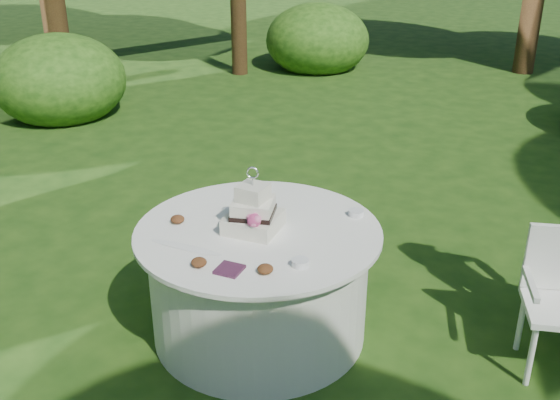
% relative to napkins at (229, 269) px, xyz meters
% --- Properties ---
extents(ground, '(80.00, 80.00, 0.00)m').
position_rel_napkins_xyz_m(ground, '(-0.07, 0.52, -0.78)').
color(ground, '#1C3E11').
rests_on(ground, ground).
extents(napkins, '(0.14, 0.14, 0.02)m').
position_rel_napkins_xyz_m(napkins, '(0.00, 0.00, 0.00)').
color(napkins, '#451D38').
rests_on(napkins, table).
extents(feather_plume, '(0.48, 0.07, 0.01)m').
position_rel_napkins_xyz_m(feather_plume, '(-0.36, 0.13, -0.00)').
color(feather_plume, white).
rests_on(feather_plume, table).
extents(table, '(1.56, 1.56, 0.77)m').
position_rel_napkins_xyz_m(table, '(-0.07, 0.52, -0.39)').
color(table, silver).
rests_on(table, ground).
extents(cake, '(0.33, 0.34, 0.43)m').
position_rel_napkins_xyz_m(cake, '(-0.09, 0.51, 0.10)').
color(cake, silver).
rests_on(cake, table).
extents(votives, '(0.88, 0.86, 0.04)m').
position_rel_napkins_xyz_m(votives, '(0.14, 0.71, 0.01)').
color(votives, white).
rests_on(votives, table).
extents(petal_cups, '(0.87, 0.51, 0.05)m').
position_rel_napkins_xyz_m(petal_cups, '(-0.19, 0.15, 0.02)').
color(petal_cups, '#562D16').
rests_on(petal_cups, table).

